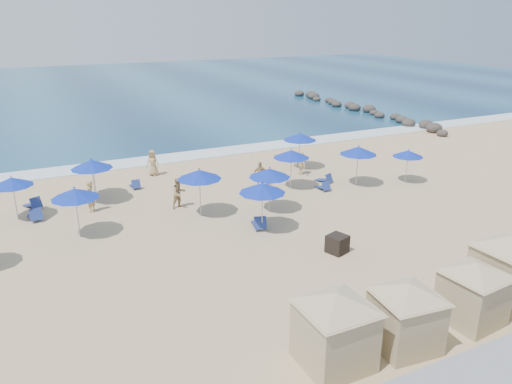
% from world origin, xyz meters
% --- Properties ---
extents(ground, '(160.00, 160.00, 0.00)m').
position_xyz_m(ground, '(0.00, 0.00, 0.00)').
color(ground, tan).
rests_on(ground, ground).
extents(ocean, '(160.00, 80.00, 0.06)m').
position_xyz_m(ocean, '(0.00, 55.00, 0.03)').
color(ocean, navy).
rests_on(ocean, ground).
extents(surf_line, '(160.00, 2.50, 0.08)m').
position_xyz_m(surf_line, '(0.00, 15.50, 0.04)').
color(surf_line, white).
rests_on(surf_line, ground).
extents(rock_jetty, '(2.56, 26.66, 0.96)m').
position_xyz_m(rock_jetty, '(24.01, 24.90, 0.36)').
color(rock_jetty, '#2C2624').
rests_on(rock_jetty, ground).
extents(trash_bin, '(1.05, 1.05, 0.83)m').
position_xyz_m(trash_bin, '(1.59, -3.14, 0.41)').
color(trash_bin, black).
rests_on(trash_bin, ground).
extents(cabana_0, '(4.42, 4.42, 2.77)m').
position_xyz_m(cabana_0, '(-2.97, -9.52, 1.59)').
color(cabana_0, tan).
rests_on(cabana_0, ground).
extents(cabana_1, '(4.07, 4.07, 2.56)m').
position_xyz_m(cabana_1, '(-0.41, -9.80, 1.47)').
color(cabana_1, tan).
rests_on(cabana_1, ground).
extents(cabana_2, '(4.03, 4.03, 2.54)m').
position_xyz_m(cabana_2, '(2.71, -9.73, 1.46)').
color(cabana_2, tan).
rests_on(cabana_2, ground).
extents(cabana_3, '(4.65, 4.65, 2.92)m').
position_xyz_m(cabana_3, '(5.04, -9.26, 1.67)').
color(cabana_3, tan).
rests_on(cabana_3, ground).
extents(umbrella_0, '(2.13, 2.13, 2.43)m').
position_xyz_m(umbrella_0, '(-11.47, 7.58, 2.11)').
color(umbrella_0, '#A5A8AD').
rests_on(umbrella_0, ground).
extents(umbrella_2, '(2.35, 2.35, 2.68)m').
position_xyz_m(umbrella_2, '(-7.32, 8.33, 2.32)').
color(umbrella_2, '#A5A8AD').
rests_on(umbrella_2, ground).
extents(umbrella_3, '(2.28, 2.28, 2.60)m').
position_xyz_m(umbrella_3, '(-8.79, 3.84, 2.25)').
color(umbrella_3, '#A5A8AD').
rests_on(umbrella_3, ground).
extents(umbrella_4, '(2.03, 2.03, 2.31)m').
position_xyz_m(umbrella_4, '(-7.13, 9.30, 2.00)').
color(umbrella_4, '#A5A8AD').
rests_on(umbrella_4, ground).
extents(umbrella_5, '(2.37, 2.37, 2.70)m').
position_xyz_m(umbrella_5, '(-2.51, 3.79, 2.34)').
color(umbrella_5, '#A5A8AD').
rests_on(umbrella_5, ground).
extents(umbrella_6, '(2.32, 2.32, 2.64)m').
position_xyz_m(umbrella_6, '(-0.44, 0.50, 2.29)').
color(umbrella_6, '#A5A8AD').
rests_on(umbrella_6, ground).
extents(umbrella_7, '(2.26, 2.26, 2.57)m').
position_xyz_m(umbrella_7, '(4.10, 5.57, 2.23)').
color(umbrella_7, '#A5A8AD').
rests_on(umbrella_7, ground).
extents(umbrella_8, '(2.27, 2.27, 2.59)m').
position_xyz_m(umbrella_8, '(1.10, 2.69, 2.24)').
color(umbrella_8, '#A5A8AD').
rests_on(umbrella_8, ground).
extents(umbrella_9, '(2.33, 2.33, 2.66)m').
position_xyz_m(umbrella_9, '(6.77, 9.04, 2.30)').
color(umbrella_9, '#A5A8AD').
rests_on(umbrella_9, ground).
extents(umbrella_10, '(2.33, 2.33, 2.65)m').
position_xyz_m(umbrella_10, '(8.16, 4.24, 2.30)').
color(umbrella_10, '#A5A8AD').
rests_on(umbrella_10, ground).
extents(umbrella_11, '(1.95, 1.95, 2.22)m').
position_xyz_m(umbrella_11, '(11.43, 3.36, 1.93)').
color(umbrella_11, '#A5A8AD').
rests_on(umbrella_11, ground).
extents(beach_chair_0, '(0.75, 1.43, 0.76)m').
position_xyz_m(beach_chair_0, '(-10.63, 7.06, 0.26)').
color(beach_chair_0, navy).
rests_on(beach_chair_0, ground).
extents(beach_chair_1, '(1.06, 1.45, 0.73)m').
position_xyz_m(beach_chair_1, '(-10.61, 8.94, 0.25)').
color(beach_chair_1, navy).
rests_on(beach_chair_1, ground).
extents(beach_chair_2, '(0.55, 1.18, 0.64)m').
position_xyz_m(beach_chair_2, '(-4.66, 9.86, 0.22)').
color(beach_chair_2, navy).
rests_on(beach_chair_2, ground).
extents(beach_chair_3, '(0.99, 1.51, 0.76)m').
position_xyz_m(beach_chair_3, '(-0.41, 0.89, 0.27)').
color(beach_chair_3, navy).
rests_on(beach_chair_3, ground).
extents(beach_chair_4, '(0.57, 1.18, 0.63)m').
position_xyz_m(beach_chair_4, '(5.79, 4.37, 0.22)').
color(beach_chair_4, navy).
rests_on(beach_chair_4, ground).
extents(beach_chair_5, '(0.87, 1.28, 0.64)m').
position_xyz_m(beach_chair_5, '(6.71, 5.60, 0.22)').
color(beach_chair_5, navy).
rests_on(beach_chair_5, ground).
extents(beachgoer_0, '(0.74, 0.79, 1.81)m').
position_xyz_m(beachgoer_0, '(-7.77, 6.97, 0.91)').
color(beachgoer_0, tan).
rests_on(beachgoer_0, ground).
extents(beachgoer_1, '(0.98, 0.84, 1.75)m').
position_xyz_m(beachgoer_1, '(-3.19, 5.42, 0.87)').
color(beachgoer_1, tan).
rests_on(beachgoer_1, ground).
extents(beachgoer_2, '(1.02, 0.64, 1.62)m').
position_xyz_m(beachgoer_2, '(2.55, 6.73, 0.81)').
color(beachgoer_2, tan).
rests_on(beachgoer_2, ground).
extents(beachgoer_3, '(0.73, 1.11, 1.60)m').
position_xyz_m(beachgoer_3, '(6.09, 7.76, 0.80)').
color(beachgoer_3, tan).
rests_on(beachgoer_3, ground).
extents(beachgoer_4, '(1.02, 1.00, 1.77)m').
position_xyz_m(beachgoer_4, '(-2.94, 11.96, 0.88)').
color(beachgoer_4, tan).
rests_on(beachgoer_4, ground).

